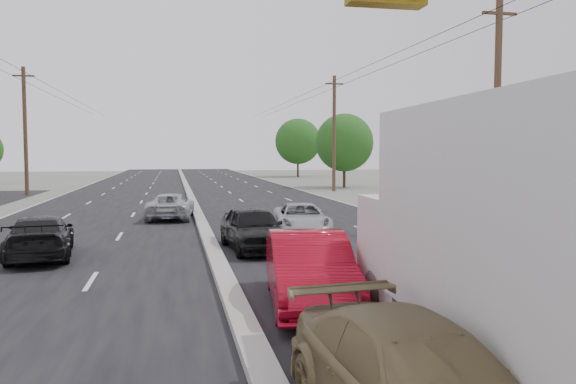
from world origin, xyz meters
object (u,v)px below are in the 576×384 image
at_px(red_sedan, 309,270).
at_px(queue_car_a, 253,229).
at_px(queue_car_c, 301,219).
at_px(queue_car_e, 444,220).
at_px(box_truck, 519,237).
at_px(queue_car_b, 423,243).
at_px(utility_pole_right_b, 497,112).
at_px(oncoming_far, 171,206).
at_px(utility_pole_left_c, 25,130).
at_px(tree_right_far, 298,141).
at_px(utility_pole_right_c, 334,133).
at_px(tree_right_mid, 344,143).
at_px(oncoming_near, 40,237).

xyz_separation_m(red_sedan, queue_car_a, (-0.21, 7.20, -0.04)).
distance_m(queue_car_c, queue_car_e, 5.87).
relative_size(box_truck, queue_car_b, 2.19).
bearing_deg(utility_pole_right_b, red_sedan, -136.40).
height_order(queue_car_e, oncoming_far, oncoming_far).
bearing_deg(oncoming_far, utility_pole_left_c, -52.94).
bearing_deg(queue_car_e, queue_car_b, -122.17).
bearing_deg(queue_car_e, utility_pole_right_b, 20.48).
bearing_deg(tree_right_far, queue_car_b, -99.13).
relative_size(utility_pole_right_c, red_sedan, 2.08).
distance_m(utility_pole_right_b, tree_right_mid, 30.11).
distance_m(queue_car_a, oncoming_far, 10.32).
height_order(utility_pole_right_c, queue_car_b, utility_pole_right_c).
xyz_separation_m(utility_pole_right_c, queue_car_e, (-2.90, -26.05, -4.49)).
distance_m(tree_right_mid, queue_car_a, 36.03).
xyz_separation_m(queue_car_e, oncoming_far, (-11.00, 7.81, 0.02)).
height_order(tree_right_mid, box_truck, tree_right_mid).
bearing_deg(tree_right_mid, oncoming_near, -121.56).
xyz_separation_m(tree_right_mid, queue_car_e, (-5.40, -31.05, -3.72)).
bearing_deg(tree_right_mid, utility_pole_left_c, -169.70).
distance_m(tree_right_far, queue_car_c, 56.44).
distance_m(utility_pole_right_c, oncoming_far, 23.36).
height_order(tree_right_mid, queue_car_e, tree_right_mid).
bearing_deg(red_sedan, utility_pole_left_c, 118.35).
relative_size(utility_pole_right_b, oncoming_near, 2.13).
distance_m(utility_pole_right_b, utility_pole_right_c, 25.00).
bearing_deg(tree_right_far, box_truck, -99.95).
bearing_deg(utility_pole_left_c, queue_car_c, -56.78).
xyz_separation_m(utility_pole_right_b, queue_car_b, (-6.38, -6.46, -4.50)).
distance_m(utility_pole_left_c, queue_car_c, 30.15).
distance_m(utility_pole_right_b, queue_car_e, 5.44).
xyz_separation_m(utility_pole_left_c, oncoming_near, (7.08, -28.25, -4.43)).
relative_size(utility_pole_right_c, queue_car_b, 2.69).
relative_size(queue_car_b, oncoming_far, 0.80).
bearing_deg(utility_pole_left_c, red_sedan, -68.26).
bearing_deg(queue_car_a, queue_car_c, 47.97).
bearing_deg(utility_pole_right_b, queue_car_c, 179.65).
relative_size(red_sedan, queue_car_a, 1.08).
bearing_deg(utility_pole_right_c, queue_car_b, -101.46).
distance_m(utility_pole_right_c, queue_car_e, 26.59).
bearing_deg(utility_pole_right_c, queue_car_e, -96.35).
relative_size(box_truck, red_sedan, 1.69).
distance_m(utility_pole_left_c, utility_pole_right_b, 35.36).
bearing_deg(utility_pole_right_b, queue_car_e, -160.09).
relative_size(tree_right_far, oncoming_near, 1.74).
distance_m(utility_pole_left_c, oncoming_far, 21.81).
xyz_separation_m(red_sedan, oncoming_near, (-7.03, 7.12, -0.11)).
height_order(queue_car_a, oncoming_far, queue_car_a).
relative_size(red_sedan, queue_car_b, 1.29).
height_order(queue_car_a, queue_car_c, queue_car_a).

